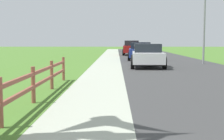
{
  "coord_description": "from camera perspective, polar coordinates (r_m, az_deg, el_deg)",
  "views": [
    {
      "loc": [
        -0.35,
        -1.02,
        1.65
      ],
      "look_at": [
        -0.5,
        10.81,
        0.54
      ],
      "focal_mm": 50.47,
      "sensor_mm": 36.0,
      "label": 1
    }
  ],
  "objects": [
    {
      "name": "ground_plane",
      "position": [
        26.08,
        1.5,
        1.72
      ],
      "size": [
        120.0,
        120.0,
        0.0
      ],
      "primitive_type": "plane",
      "color": "#49772B"
    },
    {
      "name": "street_lamp",
      "position": [
        23.27,
        16.7,
        11.24
      ],
      "size": [
        1.17,
        0.2,
        7.03
      ],
      "color": "gray",
      "rests_on": "ground"
    },
    {
      "name": "curb_concrete",
      "position": [
        28.2,
        -4.66,
        1.98
      ],
      "size": [
        6.0,
        66.0,
        0.01
      ],
      "primitive_type": "cube",
      "color": "#ACB39F",
      "rests_on": "ground"
    },
    {
      "name": "parked_suv_white",
      "position": [
        19.67,
        6.44,
        2.65
      ],
      "size": [
        2.22,
        4.32,
        1.45
      ],
      "color": "white",
      "rests_on": "ground"
    },
    {
      "name": "parked_car_black",
      "position": [
        47.09,
        3.33,
        4.33
      ],
      "size": [
        2.25,
        4.67,
        1.62
      ],
      "color": "black",
      "rests_on": "ground"
    },
    {
      "name": "parked_car_red",
      "position": [
        36.26,
        3.59,
        4.04
      ],
      "size": [
        2.21,
        4.88,
        1.66
      ],
      "color": "maroon",
      "rests_on": "ground"
    },
    {
      "name": "road_asphalt",
      "position": [
        28.34,
        8.55,
        1.96
      ],
      "size": [
        7.0,
        66.0,
        0.01
      ],
      "primitive_type": "cube",
      "color": "#3A3A3A",
      "rests_on": "ground"
    },
    {
      "name": "rail_fence",
      "position": [
        7.4,
        -16.45,
        -3.28
      ],
      "size": [
        0.11,
        12.03,
        0.97
      ],
      "color": "brown",
      "rests_on": "ground"
    },
    {
      "name": "parked_car_blue",
      "position": [
        27.37,
        5.12,
        3.49
      ],
      "size": [
        2.28,
        5.02,
        1.51
      ],
      "color": "navy",
      "rests_on": "ground"
    },
    {
      "name": "grass_verge",
      "position": [
        28.38,
        -7.68,
        1.98
      ],
      "size": [
        5.0,
        66.0,
        0.0
      ],
      "primitive_type": "cube",
      "color": "#49772B",
      "rests_on": "ground"
    }
  ]
}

